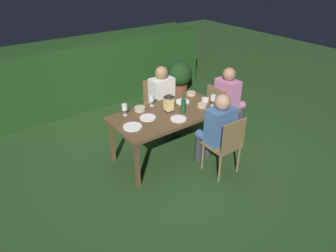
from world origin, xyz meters
TOP-DOWN VIEW (x-y plane):
  - ground_plane at (0.00, 0.00)m, footprint 16.00×16.00m
  - dining_table at (0.00, 0.00)m, footprint 1.63×0.84m
  - chair_head_far at (1.06, 0.00)m, footprint 0.40×0.42m
  - person_in_pink at (1.26, 0.00)m, footprint 0.48×0.38m
  - chair_side_right_b at (0.37, 0.81)m, footprint 0.42×0.40m
  - person_in_cream at (0.37, 0.62)m, footprint 0.38×0.47m
  - chair_side_left_b at (0.37, -0.81)m, footprint 0.42×0.40m
  - person_in_blue at (0.37, -0.62)m, footprint 0.38×0.47m
  - lantern_centerpiece at (0.05, 0.04)m, footprint 0.15×0.15m
  - green_bottle_on_table at (0.18, -0.12)m, footprint 0.07×0.07m
  - wine_glass_a at (-0.53, 0.29)m, footprint 0.08×0.08m
  - wine_glass_b at (-0.06, 0.33)m, footprint 0.08×0.08m
  - wine_glass_c at (0.68, -0.20)m, footprint 0.08×0.08m
  - plate_a at (0.39, 0.16)m, footprint 0.22×0.22m
  - plate_b at (-0.32, 0.03)m, footprint 0.22×0.22m
  - plate_c at (-0.62, -0.06)m, footprint 0.25×0.25m
  - plate_d at (-0.00, -0.24)m, footprint 0.22×0.22m
  - bowl_olives at (0.53, -0.14)m, footprint 0.14×0.14m
  - bowl_bread at (0.69, -0.02)m, footprint 0.11×0.11m
  - bowl_salad at (-0.28, 0.30)m, footprint 0.16×0.16m
  - bowl_dip at (0.68, 0.30)m, footprint 0.15×0.15m
  - hedge_backdrop at (0.00, 2.53)m, footprint 4.68×0.88m
  - potted_plant_by_hedge at (1.58, 1.74)m, footprint 0.53×0.53m

SIDE VIEW (x-z plane):
  - ground_plane at x=0.00m, z-range 0.00..0.00m
  - potted_plant_by_hedge at x=1.58m, z-range 0.04..0.76m
  - chair_head_far at x=1.06m, z-range 0.05..0.92m
  - chair_side_right_b at x=0.37m, z-range 0.05..0.92m
  - chair_side_left_b at x=0.37m, z-range 0.05..0.92m
  - hedge_backdrop at x=0.00m, z-range 0.00..1.26m
  - person_in_pink at x=1.26m, z-range 0.06..1.21m
  - person_in_cream at x=0.37m, z-range 0.06..1.21m
  - person_in_blue at x=0.37m, z-range 0.06..1.21m
  - dining_table at x=0.00m, z-range 0.30..1.02m
  - plate_a at x=0.39m, z-range 0.72..0.74m
  - plate_b at x=-0.32m, z-range 0.72..0.74m
  - plate_c at x=-0.62m, z-range 0.72..0.74m
  - plate_d at x=0.00m, z-range 0.72..0.74m
  - bowl_dip at x=0.68m, z-range 0.72..0.77m
  - bowl_olives at x=0.53m, z-range 0.72..0.77m
  - bowl_bread at x=0.69m, z-range 0.72..0.77m
  - bowl_salad at x=-0.28m, z-range 0.72..0.78m
  - green_bottle_on_table at x=0.18m, z-range 0.69..0.98m
  - wine_glass_a at x=-0.53m, z-range 0.75..0.92m
  - wine_glass_b at x=-0.06m, z-range 0.75..0.92m
  - wine_glass_c at x=0.68m, z-range 0.75..0.92m
  - lantern_centerpiece at x=0.05m, z-range 0.74..1.00m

